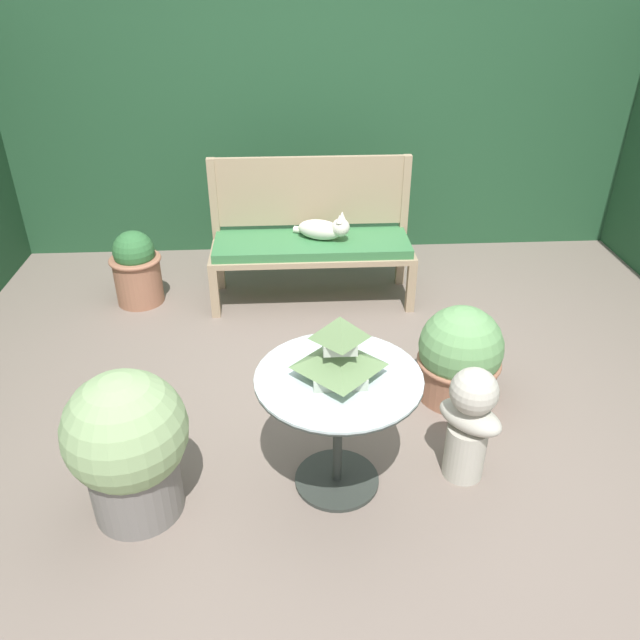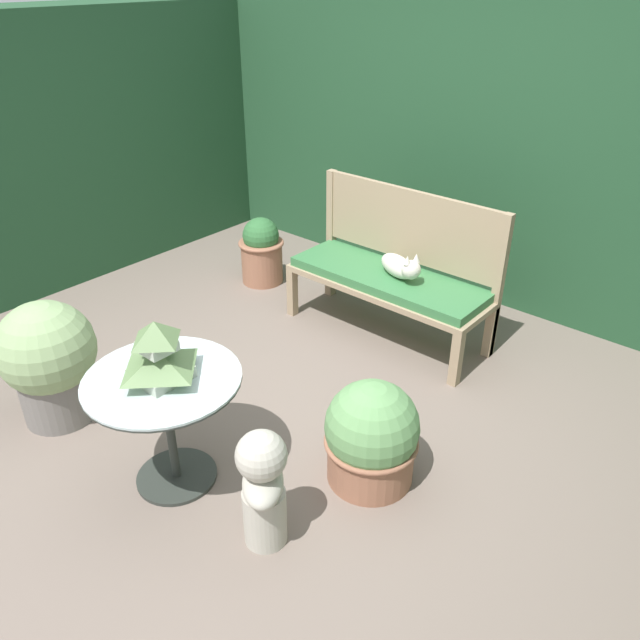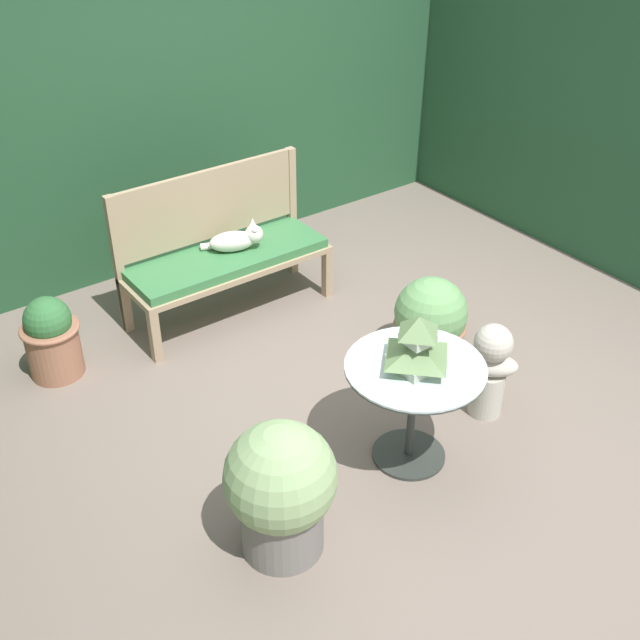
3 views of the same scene
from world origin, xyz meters
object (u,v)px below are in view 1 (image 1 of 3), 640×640
(cat, at_px, (324,229))
(potted_plant_patio_mid, at_px, (128,445))
(potted_plant_path_edge, at_px, (460,357))
(potted_plant_bench_left, at_px, (136,268))
(garden_bust, at_px, (470,420))
(patio_table, at_px, (338,400))
(pagoda_birdhouse, at_px, (339,352))
(garden_bench, at_px, (312,249))

(cat, height_order, potted_plant_patio_mid, potted_plant_patio_mid)
(potted_plant_path_edge, relative_size, potted_plant_bench_left, 1.02)
(garden_bust, height_order, potted_plant_path_edge, garden_bust)
(cat, height_order, patio_table, cat)
(pagoda_birdhouse, distance_m, potted_plant_patio_mid, 1.00)
(pagoda_birdhouse, relative_size, garden_bust, 0.51)
(cat, bearing_deg, potted_plant_patio_mid, -95.37)
(patio_table, distance_m, potted_plant_bench_left, 2.31)
(garden_bench, xyz_separation_m, pagoda_birdhouse, (0.03, -1.87, 0.35))
(cat, bearing_deg, patio_table, -70.98)
(garden_bust, bearing_deg, cat, 152.81)
(potted_plant_path_edge, height_order, potted_plant_patio_mid, potted_plant_patio_mid)
(patio_table, bearing_deg, pagoda_birdhouse, 180.00)
(garden_bench, relative_size, patio_table, 1.93)
(garden_bust, bearing_deg, pagoda_birdhouse, -131.92)
(garden_bench, height_order, garden_bust, garden_bust)
(garden_bench, height_order, potted_plant_patio_mid, potted_plant_patio_mid)
(garden_bench, xyz_separation_m, potted_plant_bench_left, (-1.26, 0.03, -0.13))
(cat, relative_size, potted_plant_patio_mid, 0.54)
(garden_bench, distance_m, patio_table, 1.87)
(garden_bench, distance_m, potted_plant_bench_left, 1.27)
(garden_bust, height_order, potted_plant_patio_mid, potted_plant_patio_mid)
(potted_plant_path_edge, bearing_deg, patio_table, -138.62)
(garden_bench, bearing_deg, patio_table, -89.01)
(garden_bench, bearing_deg, garden_bust, -70.46)
(garden_bench, xyz_separation_m, cat, (0.09, 0.01, 0.15))
(garden_bench, relative_size, potted_plant_bench_left, 2.62)
(cat, distance_m, potted_plant_bench_left, 1.38)
(garden_bench, bearing_deg, potted_plant_bench_left, 178.52)
(cat, distance_m, garden_bust, 1.96)
(garden_bust, bearing_deg, potted_plant_patio_mid, -129.03)
(garden_bench, relative_size, potted_plant_patio_mid, 1.98)
(pagoda_birdhouse, distance_m, garden_bust, 0.75)
(cat, bearing_deg, potted_plant_bench_left, -160.11)
(cat, distance_m, patio_table, 1.89)
(cat, bearing_deg, garden_bench, -151.87)
(potted_plant_path_edge, xyz_separation_m, potted_plant_bench_left, (-2.04, 1.25, 0.01))
(patio_table, height_order, potted_plant_bench_left, patio_table)
(patio_table, bearing_deg, garden_bust, 2.19)
(patio_table, height_order, garden_bust, patio_table)
(pagoda_birdhouse, bearing_deg, garden_bench, 90.99)
(garden_bench, bearing_deg, potted_plant_patio_mid, -114.16)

